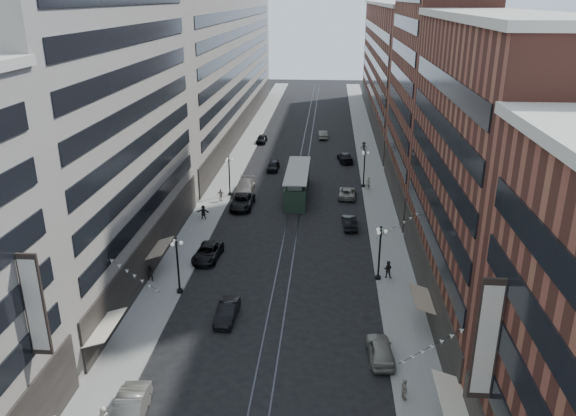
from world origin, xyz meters
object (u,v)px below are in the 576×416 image
(streetcar, at_px, (297,184))
(pedestrian_6, at_px, (221,195))
(car_1, at_px, (130,410))
(car_10, at_px, (349,222))
(car_8, at_px, (245,187))
(lamppost_sw_mid, at_px, (229,175))
(pedestrian_4, at_px, (404,390))
(lamppost_se_mid, at_px, (364,167))
(pedestrian_8, at_px, (368,183))
(pedestrian_2, at_px, (150,273))
(pedestrian_9, at_px, (364,147))
(car_12, at_px, (345,157))
(pedestrian_5, at_px, (203,212))
(car_14, at_px, (323,135))
(car_2, at_px, (208,253))
(car_9, at_px, (262,139))
(lamppost_sw_far, at_px, (178,263))
(car_7, at_px, (242,202))
(car_5, at_px, (227,312))
(car_11, at_px, (347,193))
(car_4, at_px, (380,350))
(car_13, at_px, (273,166))
(lamppost_se_far, at_px, (380,251))

(streetcar, relative_size, pedestrian_6, 7.99)
(car_1, bearing_deg, car_10, 61.16)
(car_1, xyz_separation_m, car_8, (0.80, 45.01, 0.01))
(lamppost_sw_mid, distance_m, pedestrian_4, 44.54)
(lamppost_se_mid, distance_m, pedestrian_8, 2.42)
(pedestrian_6, bearing_deg, car_8, -122.55)
(pedestrian_2, height_order, pedestrian_9, pedestrian_9)
(car_12, bearing_deg, pedestrian_8, 93.21)
(car_10, xyz_separation_m, pedestrian_5, (-17.74, 1.16, 0.29))
(car_1, relative_size, car_14, 1.12)
(streetcar, height_order, car_2, streetcar)
(pedestrian_6, xyz_separation_m, pedestrian_9, (20.19, 26.26, 0.09))
(lamppost_se_mid, xyz_separation_m, pedestrian_6, (-19.19, -7.40, -2.10))
(lamppost_se_mid, bearing_deg, car_1, -109.68)
(streetcar, xyz_separation_m, car_9, (-8.40, 29.32, -0.99))
(car_12, xyz_separation_m, pedestrian_5, (-17.81, -27.21, 0.25))
(lamppost_sw_far, height_order, car_7, lamppost_sw_far)
(car_9, distance_m, pedestrian_6, 32.45)
(car_5, bearing_deg, pedestrian_6, 103.78)
(lamppost_sw_mid, distance_m, car_10, 19.03)
(car_2, bearing_deg, car_11, 57.59)
(car_8, bearing_deg, car_2, -92.11)
(car_8, distance_m, pedestrian_6, 4.69)
(lamppost_sw_mid, height_order, car_9, lamppost_sw_mid)
(car_4, bearing_deg, pedestrian_8, -95.63)
(lamppost_se_mid, height_order, pedestrian_2, lamppost_se_mid)
(pedestrian_2, bearing_deg, car_10, 39.13)
(lamppost_sw_far, xyz_separation_m, lamppost_sw_mid, (0.00, 27.00, 0.00))
(car_5, bearing_deg, car_4, -18.16)
(pedestrian_6, bearing_deg, lamppost_sw_far, 93.40)
(car_10, bearing_deg, pedestrian_4, 91.32)
(car_13, relative_size, car_14, 0.93)
(pedestrian_4, xyz_separation_m, car_14, (-6.69, 74.55, -0.20))
(pedestrian_4, distance_m, car_13, 54.72)
(pedestrian_2, height_order, car_12, pedestrian_2)
(car_5, relative_size, car_10, 1.00)
(car_2, distance_m, car_8, 21.13)
(car_2, bearing_deg, streetcar, 72.04)
(pedestrian_4, height_order, car_7, pedestrian_4)
(lamppost_sw_far, height_order, pedestrian_8, lamppost_sw_far)
(lamppost_sw_mid, distance_m, pedestrian_9, 30.82)
(car_5, height_order, car_9, car_9)
(pedestrian_6, distance_m, pedestrian_8, 20.67)
(pedestrian_2, xyz_separation_m, car_9, (4.10, 55.07, -0.23))
(lamppost_se_mid, relative_size, car_1, 1.07)
(pedestrian_5, bearing_deg, car_7, 52.19)
(lamppost_se_mid, xyz_separation_m, pedestrian_2, (-21.70, -30.06, -2.12))
(car_7, bearing_deg, lamppost_sw_far, -94.95)
(lamppost_se_far, xyz_separation_m, streetcar, (-9.20, 23.69, -1.36))
(car_11, xyz_separation_m, pedestrian_8, (2.95, 3.01, 0.43))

